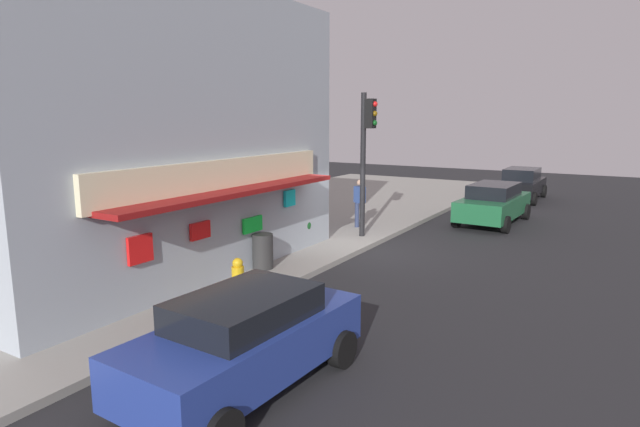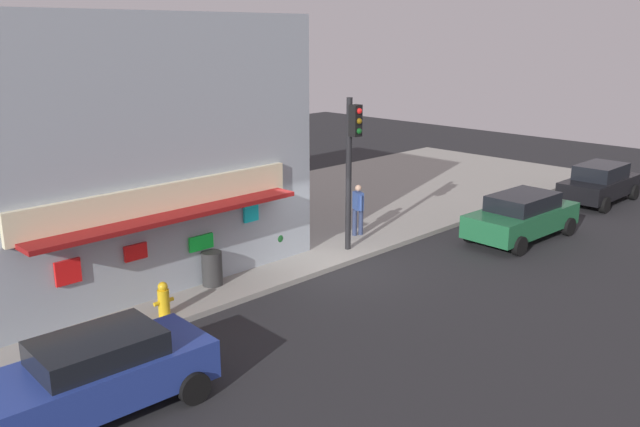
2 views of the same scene
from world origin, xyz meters
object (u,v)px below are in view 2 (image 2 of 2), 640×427
traffic_light (352,154)px  parked_car_green (522,216)px  potted_plant_by_doorway (11,305)px  potted_plant_by_window (273,238)px  parked_car_blue (100,373)px  parked_car_black (600,183)px  pedestrian (358,208)px  fire_hydrant (164,300)px  trash_can (212,268)px

traffic_light → parked_car_green: 6.55m
traffic_light → potted_plant_by_doorway: size_ratio=5.98×
potted_plant_by_window → parked_car_blue: size_ratio=0.25×
parked_car_black → pedestrian: bearing=161.3°
fire_hydrant → parked_car_green: 12.55m
traffic_light → parked_car_black: bearing=-12.9°
potted_plant_by_doorway → parked_car_black: size_ratio=0.19×
parked_car_green → parked_car_black: parked_car_black is taller
fire_hydrant → parked_car_blue: size_ratio=0.21×
fire_hydrant → parked_car_blue: parked_car_blue is taller
fire_hydrant → pedestrian: (8.27, 1.11, 0.53)m
parked_car_black → parked_car_green: bearing=-178.1°
potted_plant_by_doorway → potted_plant_by_window: 7.53m
pedestrian → potted_plant_by_window: 3.55m
trash_can → potted_plant_by_doorway: (-4.79, 1.45, -0.05)m
parked_car_green → parked_car_blue: 15.21m
parked_car_green → potted_plant_by_window: bearing=150.6°
traffic_light → potted_plant_by_doorway: (-9.67, 2.08, -2.66)m
traffic_light → parked_car_green: size_ratio=1.04×
traffic_light → trash_can: bearing=172.6°
pedestrian → potted_plant_by_doorway: bearing=173.8°
trash_can → parked_car_green: 10.81m
parked_car_blue → parked_car_black: bearing=0.2°
potted_plant_by_doorway → pedestrian: bearing=-6.2°
parked_car_green → parked_car_black: (6.85, 0.23, 0.00)m
fire_hydrant → potted_plant_by_window: bearing=16.7°
fire_hydrant → potted_plant_by_window: (4.75, 1.43, 0.18)m
traffic_light → fire_hydrant: bearing=-178.1°
traffic_light → trash_can: (-4.88, 0.63, -2.61)m
pedestrian → potted_plant_by_window: size_ratio=1.70×
parked_car_blue → parked_car_black: size_ratio=0.98×
parked_car_black → trash_can: bearing=168.7°
traffic_light → pedestrian: size_ratio=2.74×
trash_can → parked_car_green: parked_car_green is taller
potted_plant_by_doorway → fire_hydrant: bearing=-40.2°
parked_car_blue → parked_car_green: bearing=-0.6°
pedestrian → parked_car_green: 5.57m
potted_plant_by_doorway → parked_car_green: parked_car_green is taller
trash_can → parked_car_blue: parked_car_blue is taller
parked_car_green → traffic_light: bearing=150.4°
fire_hydrant → potted_plant_by_doorway: (-2.73, 2.30, -0.01)m
potted_plant_by_window → parked_car_blue: parked_car_blue is taller
pedestrian → potted_plant_by_doorway: pedestrian is taller
parked_car_green → parked_car_blue: size_ratio=1.09×
trash_can → parked_car_black: parked_car_black is taller
parked_car_green → parked_car_blue: (-15.21, 0.16, -0.01)m
fire_hydrant → parked_car_green: size_ratio=0.19×
potted_plant_by_doorway → parked_car_blue: bearing=-92.9°
parked_car_black → parked_car_blue: bearing=-179.8°
potted_plant_by_doorway → traffic_light: bearing=-12.1°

